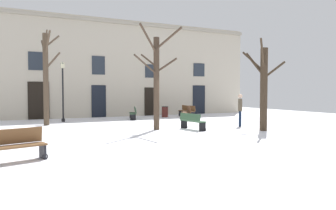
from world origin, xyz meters
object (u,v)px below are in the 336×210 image
Objects in this scene: tree_right_of_center at (263,86)px; bench_near_lamp at (133,113)px; tree_foreground at (156,78)px; person_crossing_plaza at (263,106)px; bench_by_litter_bin at (187,113)px; person_strolling at (240,108)px; bench_facing_shops at (187,111)px; tree_left_of_center at (46,75)px; bench_back_to_back_right at (14,146)px; streetlamp at (63,85)px; bench_near_center_tree at (192,121)px; litter_bin at (165,112)px.

tree_right_of_center is 2.39× the size of bench_near_lamp.
tree_foreground is 8.52m from person_crossing_plaza.
bench_by_litter_bin reaches higher than bench_near_lamp.
person_crossing_plaza is 1.00× the size of person_strolling.
bench_facing_shops is at bearing 111.56° from person_crossing_plaza.
tree_left_of_center is 3.14× the size of person_strolling.
person_strolling is (9.66, -5.24, -1.89)m from tree_left_of_center.
bench_by_litter_bin is (4.11, 4.37, -2.14)m from tree_foreground.
bench_by_litter_bin is (-0.55, 6.89, -1.74)m from tree_right_of_center.
bench_near_lamp is (7.22, 11.24, -0.00)m from bench_back_to_back_right.
streetlamp is 2.30× the size of bench_near_center_tree.
streetlamp reaches higher than person_strolling.
bench_near_lamp is 1.02× the size of person_crossing_plaza.
bench_back_to_back_right is (-10.99, -2.44, -1.77)m from tree_right_of_center.
tree_foreground reaches higher than litter_bin.
bench_near_lamp is at bearing -165.89° from litter_bin.
bench_by_litter_bin is (7.91, -2.07, -1.87)m from streetlamp.
tree_right_of_center is at bearing 36.55° from person_strolling.
tree_left_of_center is 10.68m from bench_facing_shops.
litter_bin is 0.45× the size of person_strolling.
person_strolling is (0.66, -4.96, 0.53)m from bench_by_litter_bin.
litter_bin is (-1.02, 9.49, -1.81)m from tree_right_of_center.
tree_right_of_center reaches higher than bench_by_litter_bin.
tree_foreground is 8.72m from bench_facing_shops.
tree_right_of_center is (9.54, -7.17, -0.68)m from tree_left_of_center.
tree_foreground is 2.83× the size of person_strolling.
bench_near_lamp is at bearing 40.33° from bench_back_to_back_right.
bench_near_center_tree is (0.75, -7.02, -0.01)m from bench_near_lamp.
tree_right_of_center is 1.14× the size of streetlamp.
bench_by_litter_bin is 2.51m from bench_facing_shops.
tree_foreground is 1.32× the size of streetlamp.
bench_back_to_back_right is 0.94× the size of person_crossing_plaza.
tree_left_of_center is 1.47× the size of streetlamp.
tree_right_of_center reaches higher than bench_near_lamp.
bench_by_litter_bin is 5.12m from person_crossing_plaza.
bench_facing_shops is (1.22, 2.19, -0.02)m from bench_by_litter_bin.
streetlamp is at bearing -89.37° from person_strolling.
bench_facing_shops is at bearing -144.50° from person_strolling.
person_crossing_plaza is at bearing 25.65° from bench_facing_shops.
litter_bin is 7.67m from person_strolling.
bench_near_lamp is at bearing -90.21° from bench_facing_shops.
litter_bin is (8.52, 2.32, -2.49)m from tree_left_of_center.
streetlamp is 8.39m from bench_by_litter_bin.
tree_right_of_center reaches higher than bench_facing_shops.
person_crossing_plaza reaches higher than bench_by_litter_bin.
litter_bin is at bearing -131.44° from person_strolling.
streetlamp is at bearing -75.60° from bench_near_lamp.
person_strolling is at bearing 45.86° from bench_near_lamp.
bench_near_center_tree is 0.93× the size of person_crossing_plaza.
person_crossing_plaza is at bearing 6.63° from bench_back_to_back_right.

